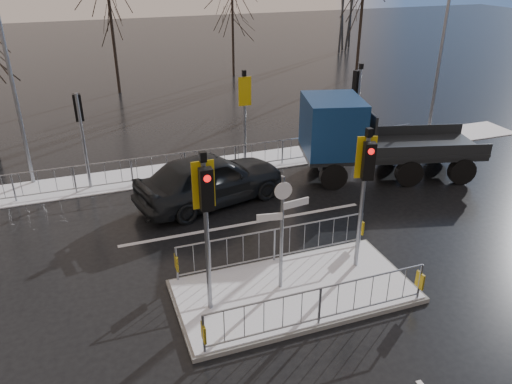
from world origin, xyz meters
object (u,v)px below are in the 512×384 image
object	(u,v)px
car_far_lane	(210,179)
street_lamp_right	(444,41)
traffic_island	(294,280)
flatbed_truck	(356,136)
street_lamp_left	(10,62)

from	to	relation	value
car_far_lane	street_lamp_right	distance (m)	12.06
traffic_island	flatbed_truck	size ratio (longest dim) A/B	0.85
car_far_lane	street_lamp_left	bearing A→B (deg)	43.00
traffic_island	car_far_lane	distance (m)	5.73
traffic_island	street_lamp_right	size ratio (longest dim) A/B	0.75
flatbed_truck	street_lamp_left	xyz separation A→B (m)	(-11.55, 3.54, 2.85)
traffic_island	flatbed_truck	world-z (taller)	traffic_island
flatbed_truck	street_lamp_left	size ratio (longest dim) A/B	0.86
car_far_lane	flatbed_truck	world-z (taller)	flatbed_truck
car_far_lane	street_lamp_left	xyz separation A→B (m)	(-5.81, 3.82, 3.61)
street_lamp_left	flatbed_truck	bearing A→B (deg)	-17.02
street_lamp_right	traffic_island	bearing A→B (deg)	-141.27
street_lamp_right	street_lamp_left	world-z (taller)	street_lamp_left
traffic_island	flatbed_truck	xyz separation A→B (m)	(5.13, 5.95, 1.25)
traffic_island	car_far_lane	world-z (taller)	traffic_island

